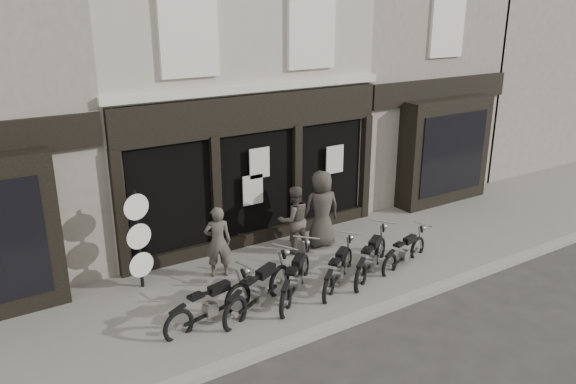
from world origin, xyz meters
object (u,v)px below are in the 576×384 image
motorcycle_1 (259,293)px  motorcycle_4 (371,261)px  motorcycle_3 (338,272)px  motorcycle_5 (404,254)px  man_left (218,242)px  motorcycle_2 (295,281)px  advert_sign_post (139,244)px  man_right (321,209)px  man_centre (294,220)px  motorcycle_0 (211,308)px

motorcycle_1 → motorcycle_4: 2.88m
motorcycle_3 → motorcycle_4: size_ratio=0.91×
motorcycle_5 → man_left: bearing=139.2°
motorcycle_4 → man_left: bearing=116.5°
motorcycle_2 → advert_sign_post: 3.38m
motorcycle_4 → man_right: size_ratio=1.00×
motorcycle_4 → advert_sign_post: 5.11m
man_centre → man_right: man_right is taller
motorcycle_3 → motorcycle_4: 0.92m
motorcycle_4 → man_centre: bearing=80.9°
motorcycle_1 → man_right: man_right is taller
motorcycle_3 → advert_sign_post: (-3.66, 2.14, 0.74)m
motorcycle_5 → motorcycle_4: bearing=161.0°
motorcycle_2 → motorcycle_4: (1.98, -0.10, 0.00)m
man_right → motorcycle_1: bearing=43.5°
man_left → motorcycle_0: bearing=78.8°
motorcycle_2 → advert_sign_post: bearing=99.7°
motorcycle_3 → man_centre: bearing=51.4°
man_centre → man_right: bearing=-176.5°
man_left → motorcycle_3: bearing=158.6°
motorcycle_2 → man_centre: 2.21m
motorcycle_3 → motorcycle_1: bearing=142.6°
motorcycle_4 → man_left: man_left is taller
motorcycle_4 → motorcycle_3: bearing=146.8°
motorcycle_3 → motorcycle_5: bearing=-37.7°
motorcycle_3 → man_centre: man_centre is taller
man_right → advert_sign_post: 4.53m
motorcycle_4 → man_centre: 2.15m
motorcycle_5 → man_left: man_left is taller
motorcycle_4 → man_right: man_right is taller
motorcycle_2 → motorcycle_3: (1.06, -0.09, -0.02)m
motorcycle_0 → man_right: man_right is taller
motorcycle_2 → man_centre: bearing=15.6°
advert_sign_post → man_left: bearing=-24.1°
man_right → motorcycle_4: bearing=102.8°
man_left → man_centre: bearing=-156.4°
motorcycle_2 → man_right: (1.92, 1.75, 0.68)m
man_right → advert_sign_post: (-4.52, 0.29, 0.03)m
motorcycle_2 → motorcycle_5: 2.97m
motorcycle_5 → advert_sign_post: bearing=142.3°
motorcycle_0 → motorcycle_3: bearing=-14.6°
motorcycle_4 → motorcycle_5: (0.99, -0.05, -0.06)m
motorcycle_1 → motorcycle_2: size_ratio=1.19×
motorcycle_0 → man_left: bearing=46.6°
motorcycle_3 → advert_sign_post: size_ratio=0.77×
motorcycle_3 → motorcycle_5: motorcycle_3 is taller
motorcycle_0 → motorcycle_2: 1.95m
motorcycle_3 → man_right: (0.86, 1.85, 0.71)m
motorcycle_2 → advert_sign_post: (-2.60, 2.05, 0.71)m
motorcycle_0 → man_centre: 3.62m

